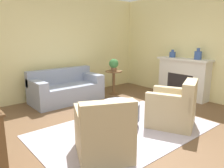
{
  "coord_description": "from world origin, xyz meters",
  "views": [
    {
      "loc": [
        -2.58,
        -2.69,
        1.7
      ],
      "look_at": [
        0.15,
        0.55,
        0.75
      ],
      "focal_mm": 35.0,
      "sensor_mm": 36.0,
      "label": 1
    }
  ],
  "objects_px": {
    "armchair_left": "(104,134)",
    "armchair_right": "(174,108)",
    "couch": "(66,89)",
    "vase_mantel_far": "(198,55)",
    "ottoman_table": "(120,111)",
    "vase_mantel_near": "(172,54)",
    "side_table": "(114,79)",
    "potted_plant_on_side_table": "(114,64)"
  },
  "relations": [
    {
      "from": "couch",
      "to": "side_table",
      "type": "relative_size",
      "value": 2.62
    },
    {
      "from": "armchair_right",
      "to": "ottoman_table",
      "type": "distance_m",
      "value": 1.02
    },
    {
      "from": "couch",
      "to": "side_table",
      "type": "xyz_separation_m",
      "value": [
        1.42,
        -0.26,
        0.15
      ]
    },
    {
      "from": "armchair_right",
      "to": "side_table",
      "type": "relative_size",
      "value": 1.53
    },
    {
      "from": "vase_mantel_far",
      "to": "potted_plant_on_side_table",
      "type": "bearing_deg",
      "value": 122.22
    },
    {
      "from": "side_table",
      "to": "potted_plant_on_side_table",
      "type": "height_order",
      "value": "potted_plant_on_side_table"
    },
    {
      "from": "armchair_left",
      "to": "vase_mantel_far",
      "type": "xyz_separation_m",
      "value": [
        3.53,
        0.61,
        0.86
      ]
    },
    {
      "from": "ottoman_table",
      "to": "vase_mantel_far",
      "type": "xyz_separation_m",
      "value": [
        2.62,
        -0.05,
        0.91
      ]
    },
    {
      "from": "side_table",
      "to": "potted_plant_on_side_table",
      "type": "distance_m",
      "value": 0.42
    },
    {
      "from": "couch",
      "to": "ottoman_table",
      "type": "relative_size",
      "value": 2.43
    },
    {
      "from": "armchair_left",
      "to": "potted_plant_on_side_table",
      "type": "relative_size",
      "value": 3.03
    },
    {
      "from": "armchair_left",
      "to": "side_table",
      "type": "height_order",
      "value": "armchair_left"
    },
    {
      "from": "armchair_left",
      "to": "ottoman_table",
      "type": "xyz_separation_m",
      "value": [
        0.9,
        0.66,
        -0.05
      ]
    },
    {
      "from": "vase_mantel_near",
      "to": "vase_mantel_far",
      "type": "relative_size",
      "value": 0.73
    },
    {
      "from": "ottoman_table",
      "to": "vase_mantel_near",
      "type": "distance_m",
      "value": 2.86
    },
    {
      "from": "potted_plant_on_side_table",
      "to": "vase_mantel_far",
      "type": "bearing_deg",
      "value": -57.78
    },
    {
      "from": "armchair_left",
      "to": "couch",
      "type": "bearing_deg",
      "value": 71.91
    },
    {
      "from": "armchair_right",
      "to": "potted_plant_on_side_table",
      "type": "distance_m",
      "value": 2.65
    },
    {
      "from": "armchair_right",
      "to": "couch",
      "type": "bearing_deg",
      "value": 105.67
    },
    {
      "from": "armchair_left",
      "to": "vase_mantel_far",
      "type": "bearing_deg",
      "value": 9.83
    },
    {
      "from": "ottoman_table",
      "to": "side_table",
      "type": "relative_size",
      "value": 1.08
    },
    {
      "from": "armchair_right",
      "to": "armchair_left",
      "type": "bearing_deg",
      "value": 180.0
    },
    {
      "from": "vase_mantel_near",
      "to": "potted_plant_on_side_table",
      "type": "xyz_separation_m",
      "value": [
        -1.2,
        1.14,
        -0.29
      ]
    },
    {
      "from": "ottoman_table",
      "to": "side_table",
      "type": "height_order",
      "value": "side_table"
    },
    {
      "from": "armchair_right",
      "to": "ottoman_table",
      "type": "relative_size",
      "value": 1.42
    },
    {
      "from": "potted_plant_on_side_table",
      "to": "armchair_left",
      "type": "bearing_deg",
      "value": -132.85
    },
    {
      "from": "vase_mantel_near",
      "to": "ottoman_table",
      "type": "bearing_deg",
      "value": -164.75
    },
    {
      "from": "armchair_left",
      "to": "potted_plant_on_side_table",
      "type": "distance_m",
      "value": 3.47
    },
    {
      "from": "ottoman_table",
      "to": "potted_plant_on_side_table",
      "type": "distance_m",
      "value": 2.41
    },
    {
      "from": "vase_mantel_near",
      "to": "vase_mantel_far",
      "type": "height_order",
      "value": "vase_mantel_far"
    },
    {
      "from": "armchair_left",
      "to": "vase_mantel_near",
      "type": "height_order",
      "value": "vase_mantel_near"
    },
    {
      "from": "vase_mantel_near",
      "to": "potted_plant_on_side_table",
      "type": "bearing_deg",
      "value": 136.44
    },
    {
      "from": "side_table",
      "to": "potted_plant_on_side_table",
      "type": "bearing_deg",
      "value": 180.0
    },
    {
      "from": "ottoman_table",
      "to": "vase_mantel_near",
      "type": "height_order",
      "value": "vase_mantel_near"
    },
    {
      "from": "armchair_left",
      "to": "vase_mantel_near",
      "type": "relative_size",
      "value": 5.05
    },
    {
      "from": "armchair_left",
      "to": "armchair_right",
      "type": "xyz_separation_m",
      "value": [
        1.69,
        0.0,
        0.0
      ]
    },
    {
      "from": "armchair_left",
      "to": "armchair_right",
      "type": "bearing_deg",
      "value": 0.0
    },
    {
      "from": "couch",
      "to": "vase_mantel_far",
      "type": "xyz_separation_m",
      "value": [
        2.62,
        -2.16,
        0.89
      ]
    },
    {
      "from": "ottoman_table",
      "to": "vase_mantel_near",
      "type": "bearing_deg",
      "value": 15.25
    },
    {
      "from": "vase_mantel_far",
      "to": "potted_plant_on_side_table",
      "type": "relative_size",
      "value": 0.83
    },
    {
      "from": "side_table",
      "to": "vase_mantel_far",
      "type": "distance_m",
      "value": 2.37
    },
    {
      "from": "ottoman_table",
      "to": "side_table",
      "type": "xyz_separation_m",
      "value": [
        1.43,
        1.85,
        0.17
      ]
    }
  ]
}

